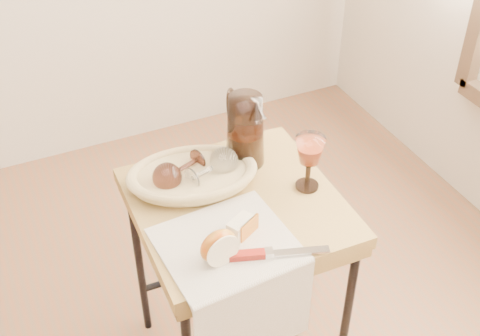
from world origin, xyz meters
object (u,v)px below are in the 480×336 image
bread_basket (192,178)px  wine_goblet (309,163)px  tea_towel (227,244)px  pitcher (245,130)px  goblet_lying_a (180,169)px  table_knife (273,252)px  apple_half (218,246)px  side_table (237,287)px  goblet_lying_b (210,169)px

bread_basket → wine_goblet: 0.30m
tea_towel → wine_goblet: (0.28, 0.11, 0.08)m
bread_basket → pitcher: pitcher is taller
goblet_lying_a → table_knife: goblet_lying_a is taller
tea_towel → apple_half: apple_half is taller
apple_half → bread_basket: bearing=71.4°
side_table → bread_basket: bearing=125.6°
side_table → table_knife: table_knife is taller
bread_basket → wine_goblet: wine_goblet is taller
tea_towel → bread_basket: 0.24m
apple_half → table_knife: bearing=-29.0°
side_table → pitcher: pitcher is taller
tea_towel → bread_basket: bearing=84.0°
side_table → wine_goblet: wine_goblet is taller
goblet_lying_a → apple_half: bearing=65.2°
table_knife → pitcher: bearing=92.7°
side_table → wine_goblet: bearing=-7.6°
bread_basket → goblet_lying_a: bearing=165.1°
wine_goblet → side_table: bearing=172.4°
table_knife → apple_half: bearing=178.2°
goblet_lying_a → goblet_lying_b: (0.07, -0.03, 0.00)m
bread_basket → table_knife: (0.07, -0.32, -0.01)m
side_table → pitcher: (0.09, 0.14, 0.43)m
bread_basket → pitcher: bearing=23.6°
bread_basket → apple_half: bearing=-87.8°
goblet_lying_b → wine_goblet: size_ratio=0.81×
tea_towel → table_knife: (0.08, -0.08, 0.01)m
bread_basket → table_knife: size_ratio=1.27×
goblet_lying_b → goblet_lying_a: bearing=139.4°
wine_goblet → goblet_lying_a: bearing=153.5°
tea_towel → bread_basket: (0.01, 0.24, 0.02)m
apple_half → table_knife: (0.12, -0.04, -0.03)m
goblet_lying_a → goblet_lying_b: bearing=135.4°
pitcher → apple_half: bearing=-112.8°
goblet_lying_b → wine_goblet: (0.22, -0.12, 0.03)m
tea_towel → apple_half: 0.07m
goblet_lying_b → wine_goblet: 0.25m
goblet_lying_a → apple_half: size_ratio=1.36×
bread_basket → wine_goblet: (0.27, -0.13, 0.06)m
tea_towel → bread_basket: size_ratio=1.01×
goblet_lying_b → apple_half: (-0.09, -0.26, -0.00)m
goblet_lying_a → pitcher: bearing=165.6°
apple_half → pitcher: bearing=46.5°
goblet_lying_a → table_knife: 0.35m
bread_basket → table_knife: bread_basket is taller
side_table → apple_half: apple_half is taller
goblet_lying_a → pitcher: (0.19, 0.02, 0.05)m
goblet_lying_b → apple_half: size_ratio=1.39×
tea_towel → pitcher: pitcher is taller
bread_basket → wine_goblet: size_ratio=1.93×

